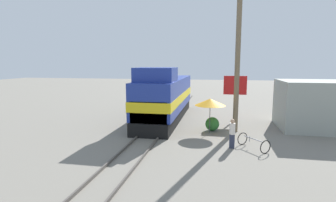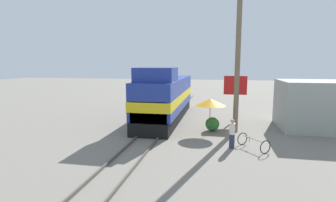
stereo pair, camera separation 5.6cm
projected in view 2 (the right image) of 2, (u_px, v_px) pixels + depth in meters
name	position (u px, v px, depth m)	size (l,w,h in m)	color
ground_plane	(157.00, 128.00, 20.02)	(120.00, 120.00, 0.00)	slate
rail_near	(148.00, 127.00, 20.15)	(0.08, 40.15, 0.15)	#4C4742
rail_far	(166.00, 128.00, 19.88)	(0.08, 40.15, 0.15)	#4C4742
locomotive	(165.00, 98.00, 22.82)	(3.05, 12.74, 4.62)	black
utility_pole	(238.00, 54.00, 18.34)	(1.80, 0.36, 10.94)	#726047
vendor_umbrella	(210.00, 102.00, 18.40)	(2.16, 2.16, 2.48)	#4C4C4C
billboard_sign	(235.00, 88.00, 22.10)	(1.91, 0.12, 3.88)	#595959
shrub_cluster	(212.00, 124.00, 19.24)	(1.02, 1.02, 1.02)	#2D722D
person_bystander	(232.00, 132.00, 15.24)	(0.34, 0.34, 1.74)	#2D3347
bicycle	(253.00, 143.00, 15.14)	(1.73, 1.93, 0.77)	black
building_block_distant	(329.00, 105.00, 19.47)	(6.97, 4.53, 3.64)	#999E93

